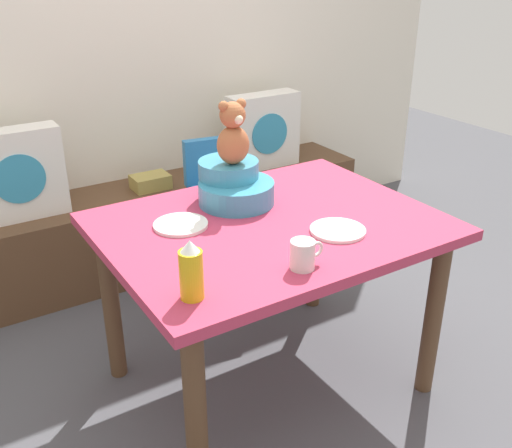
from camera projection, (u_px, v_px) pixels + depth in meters
The scene contains 14 objects.
ground_plane at pixel (269, 380), 2.50m from camera, with size 8.00×8.00×0.00m, color #4C4C51.
back_wall at pixel (115, 24), 3.09m from camera, with size 4.40×0.10×2.60m, color silver.
window_bench at pixel (151, 227), 3.34m from camera, with size 2.60×0.44×0.46m, color brown.
pillow_floral_left at pixel (16, 175), 2.81m from camera, with size 0.44×0.15×0.44m.
pillow_floral_right at pixel (263, 131), 3.49m from camera, with size 0.44×0.15×0.44m.
book_stack at pixel (151, 182), 3.23m from camera, with size 0.20×0.14×0.08m, color #AA9548.
dining_table at pixel (270, 247), 2.23m from camera, with size 1.22×0.94×0.74m.
highchair at pixel (222, 196), 2.99m from camera, with size 0.36×0.49×0.79m.
infant_seat_teal at pixel (234, 185), 2.33m from camera, with size 0.30×0.33×0.16m.
teddy_bear at pixel (233, 134), 2.24m from camera, with size 0.13×0.12×0.25m.
ketchup_bottle at pixel (191, 271), 1.67m from camera, with size 0.07×0.07×0.18m.
coffee_mug at pixel (303, 254), 1.85m from camera, with size 0.12×0.08×0.09m.
dinner_plate_near at pixel (181, 225), 2.14m from camera, with size 0.20×0.20×0.01m, color white.
dinner_plate_far at pixel (338, 230), 2.10m from camera, with size 0.20×0.20×0.01m, color white.
Camera 1 is at (-1.10, -1.65, 1.66)m, focal length 41.32 mm.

